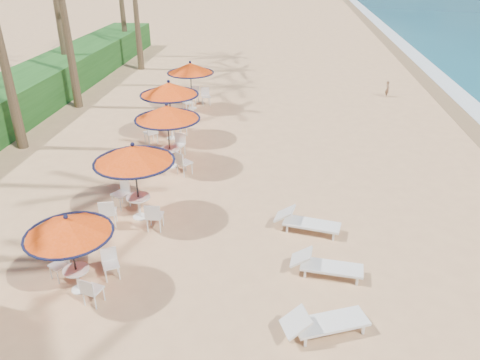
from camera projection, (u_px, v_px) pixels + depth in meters
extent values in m
plane|color=tan|center=(296.00, 305.00, 10.97)|extent=(160.00, 160.00, 0.00)
cube|color=#194716|center=(1.00, 107.00, 21.55)|extent=(3.00, 40.00, 1.80)
cylinder|color=black|center=(73.00, 255.00, 10.99)|extent=(0.04, 0.04, 2.05)
cone|color=#FA4D15|center=(67.00, 227.00, 10.63)|extent=(2.05, 2.05, 0.45)
torus|color=black|center=(69.00, 234.00, 10.73)|extent=(2.05, 2.05, 0.06)
sphere|color=black|center=(66.00, 217.00, 10.52)|extent=(0.11, 0.11, 0.11)
cylinder|color=silver|center=(76.00, 270.00, 11.18)|extent=(0.62, 0.62, 0.04)
cylinder|color=silver|center=(78.00, 280.00, 11.31)|extent=(0.07, 0.07, 0.62)
cylinder|color=black|center=(137.00, 183.00, 13.98)|extent=(0.05, 0.05, 2.40)
cone|color=#FA4D15|center=(133.00, 154.00, 13.55)|extent=(2.40, 2.40, 0.52)
torus|color=black|center=(134.00, 162.00, 13.66)|extent=(2.40, 2.40, 0.07)
sphere|color=black|center=(132.00, 144.00, 13.42)|extent=(0.13, 0.13, 0.13)
cylinder|color=silver|center=(138.00, 197.00, 14.19)|extent=(0.73, 0.73, 0.04)
cylinder|color=silver|center=(139.00, 207.00, 14.35)|extent=(0.08, 0.08, 0.73)
cylinder|color=black|center=(169.00, 137.00, 17.32)|extent=(0.05, 0.05, 2.41)
cone|color=#FA4D15|center=(167.00, 112.00, 16.90)|extent=(2.41, 2.41, 0.52)
torus|color=black|center=(167.00, 119.00, 17.01)|extent=(2.41, 2.41, 0.07)
sphere|color=black|center=(166.00, 104.00, 16.76)|extent=(0.13, 0.13, 0.13)
cylinder|color=silver|center=(170.00, 149.00, 17.54)|extent=(0.73, 0.73, 0.04)
cylinder|color=silver|center=(170.00, 157.00, 17.70)|extent=(0.08, 0.08, 0.73)
cylinder|color=black|center=(170.00, 111.00, 19.91)|extent=(0.05, 0.05, 2.48)
cone|color=#FA4D15|center=(169.00, 89.00, 19.48)|extent=(2.48, 2.48, 0.54)
torus|color=black|center=(169.00, 95.00, 19.59)|extent=(2.48, 2.48, 0.08)
sphere|color=black|center=(168.00, 81.00, 19.34)|extent=(0.13, 0.13, 0.13)
cylinder|color=silver|center=(171.00, 122.00, 20.14)|extent=(0.75, 0.75, 0.04)
cylinder|color=silver|center=(172.00, 130.00, 20.30)|extent=(0.09, 0.09, 0.75)
cylinder|color=black|center=(191.00, 86.00, 23.69)|extent=(0.05, 0.05, 2.35)
cone|color=#FA4D15|center=(190.00, 68.00, 23.28)|extent=(2.35, 2.35, 0.51)
torus|color=black|center=(191.00, 73.00, 23.38)|extent=(2.35, 2.35, 0.07)
sphere|color=black|center=(190.00, 62.00, 23.14)|extent=(0.12, 0.12, 0.12)
cylinder|color=silver|center=(192.00, 95.00, 23.90)|extent=(0.72, 0.72, 0.04)
cylinder|color=silver|center=(192.00, 102.00, 24.06)|extent=(0.08, 0.08, 0.72)
cube|color=silver|center=(331.00, 322.00, 10.09)|extent=(1.74, 1.14, 0.07)
cube|color=silver|center=(296.00, 322.00, 9.80)|extent=(0.72, 0.75, 0.41)
cube|color=silver|center=(330.00, 328.00, 10.16)|extent=(0.06, 0.06, 0.23)
cube|color=silver|center=(332.00, 267.00, 11.83)|extent=(1.62, 0.76, 0.06)
cube|color=silver|center=(301.00, 257.00, 11.89)|extent=(0.59, 0.63, 0.39)
cube|color=silver|center=(331.00, 272.00, 11.89)|extent=(0.06, 0.06, 0.22)
cube|color=silver|center=(312.00, 224.00, 13.64)|extent=(1.73, 0.93, 0.07)
cube|color=silver|center=(285.00, 213.00, 13.78)|extent=(0.66, 0.70, 0.41)
cube|color=silver|center=(311.00, 229.00, 13.71)|extent=(0.06, 0.06, 0.23)
cone|color=brown|center=(2.00, 52.00, 17.79)|extent=(0.44, 0.44, 7.86)
cone|color=brown|center=(63.00, 9.00, 22.30)|extent=(0.44, 0.44, 9.73)
cone|color=brown|center=(136.00, 8.00, 30.17)|extent=(0.44, 0.44, 7.85)
imported|color=brown|center=(388.00, 88.00, 25.94)|extent=(0.26, 0.36, 0.94)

